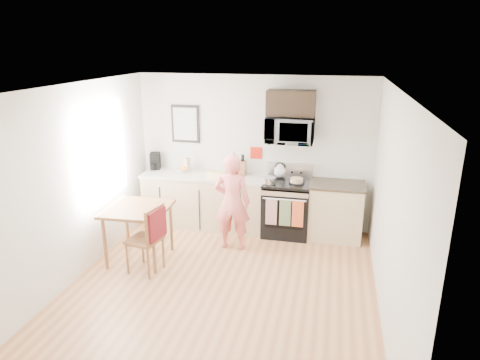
% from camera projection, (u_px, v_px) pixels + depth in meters
% --- Properties ---
extents(floor, '(4.60, 4.60, 0.00)m').
position_uv_depth(floor, '(219.00, 291.00, 5.56)').
color(floor, '#A0643E').
rests_on(floor, ground).
extents(back_wall, '(4.00, 0.04, 2.60)m').
position_uv_depth(back_wall, '(253.00, 152.00, 7.30)').
color(back_wall, beige).
rests_on(back_wall, floor).
extents(front_wall, '(4.00, 0.04, 2.60)m').
position_uv_depth(front_wall, '(131.00, 307.00, 3.03)').
color(front_wall, beige).
rests_on(front_wall, floor).
extents(left_wall, '(0.04, 4.60, 2.60)m').
position_uv_depth(left_wall, '(70.00, 186.00, 5.58)').
color(left_wall, beige).
rests_on(left_wall, floor).
extents(right_wall, '(0.04, 4.60, 2.60)m').
position_uv_depth(right_wall, '(391.00, 211.00, 4.75)').
color(right_wall, beige).
rests_on(right_wall, floor).
extents(ceiling, '(4.00, 4.60, 0.04)m').
position_uv_depth(ceiling, '(216.00, 88.00, 4.77)').
color(ceiling, white).
rests_on(ceiling, back_wall).
extents(window, '(0.06, 1.40, 1.50)m').
position_uv_depth(window, '(102.00, 153.00, 6.24)').
color(window, silver).
rests_on(window, left_wall).
extents(cabinet_left, '(2.10, 0.60, 0.90)m').
position_uv_depth(cabinet_left, '(205.00, 201.00, 7.45)').
color(cabinet_left, '#C7B77F').
rests_on(cabinet_left, floor).
extents(countertop_left, '(2.14, 0.64, 0.04)m').
position_uv_depth(countertop_left, '(204.00, 176.00, 7.31)').
color(countertop_left, beige).
rests_on(countertop_left, cabinet_left).
extents(cabinet_right, '(0.84, 0.60, 0.90)m').
position_uv_depth(cabinet_right, '(335.00, 212.00, 6.98)').
color(cabinet_right, '#C7B77F').
rests_on(cabinet_right, floor).
extents(countertop_right, '(0.88, 0.64, 0.04)m').
position_uv_depth(countertop_right, '(337.00, 185.00, 6.84)').
color(countertop_right, black).
rests_on(countertop_right, cabinet_right).
extents(range, '(0.76, 0.70, 1.16)m').
position_uv_depth(range, '(286.00, 209.00, 7.13)').
color(range, black).
rests_on(range, floor).
extents(microwave, '(0.76, 0.51, 0.42)m').
position_uv_depth(microwave, '(290.00, 130.00, 6.83)').
color(microwave, silver).
rests_on(microwave, back_wall).
extents(upper_cabinet, '(0.76, 0.35, 0.40)m').
position_uv_depth(upper_cabinet, '(291.00, 103.00, 6.74)').
color(upper_cabinet, black).
rests_on(upper_cabinet, back_wall).
extents(wall_art, '(0.50, 0.04, 0.65)m').
position_uv_depth(wall_art, '(185.00, 124.00, 7.39)').
color(wall_art, black).
rests_on(wall_art, back_wall).
extents(wall_trivet, '(0.20, 0.02, 0.20)m').
position_uv_depth(wall_trivet, '(256.00, 153.00, 7.28)').
color(wall_trivet, red).
rests_on(wall_trivet, back_wall).
extents(person, '(0.58, 0.41, 1.52)m').
position_uv_depth(person, '(232.00, 202.00, 6.53)').
color(person, '#D53A44').
rests_on(person, floor).
extents(dining_table, '(0.88, 0.88, 0.82)m').
position_uv_depth(dining_table, '(138.00, 214.00, 6.19)').
color(dining_table, brown).
rests_on(dining_table, floor).
extents(chair, '(0.53, 0.49, 0.99)m').
position_uv_depth(chair, '(152.00, 231.00, 5.83)').
color(chair, brown).
rests_on(chair, floor).
extents(knife_block, '(0.12, 0.16, 0.25)m').
position_uv_depth(knife_block, '(242.00, 168.00, 7.25)').
color(knife_block, brown).
rests_on(knife_block, countertop_left).
extents(utensil_crock, '(0.13, 0.13, 0.39)m').
position_uv_depth(utensil_crock, '(234.00, 165.00, 7.31)').
color(utensil_crock, red).
rests_on(utensil_crock, countertop_left).
extents(fruit_bowl, '(0.29, 0.29, 0.11)m').
position_uv_depth(fruit_bowl, '(183.00, 169.00, 7.45)').
color(fruit_bowl, white).
rests_on(fruit_bowl, countertop_left).
extents(milk_carton, '(0.12, 0.12, 0.25)m').
position_uv_depth(milk_carton, '(187.00, 165.00, 7.41)').
color(milk_carton, tan).
rests_on(milk_carton, countertop_left).
extents(coffee_maker, '(0.21, 0.26, 0.29)m').
position_uv_depth(coffee_maker, '(155.00, 161.00, 7.59)').
color(coffee_maker, black).
rests_on(coffee_maker, countertop_left).
extents(bread_bag, '(0.35, 0.22, 0.12)m').
position_uv_depth(bread_bag, '(217.00, 175.00, 7.09)').
color(bread_bag, tan).
rests_on(bread_bag, countertop_left).
extents(cake, '(0.25, 0.25, 0.08)m').
position_uv_depth(cake, '(296.00, 181.00, 6.91)').
color(cake, black).
rests_on(cake, range).
extents(kettle, '(0.21, 0.21, 0.26)m').
position_uv_depth(kettle, '(280.00, 171.00, 7.17)').
color(kettle, white).
rests_on(kettle, range).
extents(pot, '(0.21, 0.34, 0.10)m').
position_uv_depth(pot, '(269.00, 180.00, 6.87)').
color(pot, silver).
rests_on(pot, range).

